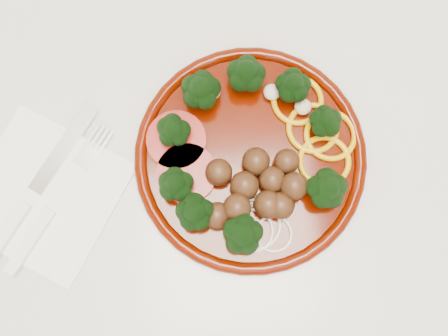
{
  "coord_description": "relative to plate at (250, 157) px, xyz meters",
  "views": [
    {
      "loc": [
        -0.11,
        1.55,
        1.51
      ],
      "look_at": [
        -0.09,
        1.66,
        0.92
      ],
      "focal_mm": 45.0,
      "sensor_mm": 36.0,
      "label": 1
    }
  ],
  "objects": [
    {
      "name": "plate",
      "position": [
        0.0,
        0.0,
        0.0
      ],
      "size": [
        0.25,
        0.25,
        0.05
      ],
      "rotation": [
        0.0,
        0.0,
        -0.05
      ],
      "color": "#430A00",
      "rests_on": "counter"
    },
    {
      "name": "knife",
      "position": [
        -0.25,
        -0.03,
        -0.01
      ],
      "size": [
        0.14,
        0.18,
        0.01
      ],
      "rotation": [
        0.0,
        0.0,
        0.92
      ],
      "color": "silver",
      "rests_on": "napkin"
    },
    {
      "name": "fork",
      "position": [
        -0.23,
        -0.05,
        -0.01
      ],
      "size": [
        0.13,
        0.16,
        0.01
      ],
      "rotation": [
        0.0,
        0.0,
        0.92
      ],
      "color": "white",
      "rests_on": "napkin"
    },
    {
      "name": "counter",
      "position": [
        0.07,
        0.03,
        -0.47
      ],
      "size": [
        2.4,
        0.6,
        0.9
      ],
      "color": "beige",
      "rests_on": "ground"
    },
    {
      "name": "napkin",
      "position": [
        -0.23,
        -0.01,
        -0.02
      ],
      "size": [
        0.21,
        0.21,
        0.0
      ],
      "primitive_type": "cube",
      "rotation": [
        0.0,
        0.0,
        0.99
      ],
      "color": "white",
      "rests_on": "counter"
    }
  ]
}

